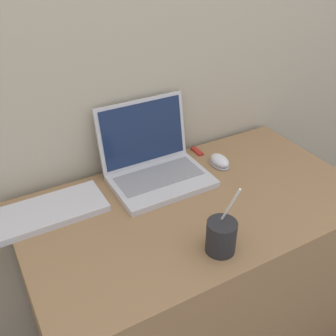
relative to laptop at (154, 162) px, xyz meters
name	(u,v)px	position (x,y,z in m)	size (l,w,h in m)	color
desk	(193,281)	(0.05, -0.19, -0.41)	(1.05, 0.59, 0.70)	#936D47
laptop	(154,162)	(0.00, 0.00, 0.00)	(0.31, 0.26, 0.24)	silver
drink_cup	(221,236)	(-0.01, -0.39, -0.01)	(0.08, 0.08, 0.21)	#232326
computer_mouse	(220,161)	(0.23, -0.05, -0.04)	(0.06, 0.09, 0.04)	#B2B2B7
external_keyboard	(27,218)	(-0.42, -0.02, -0.05)	(0.45, 0.15, 0.02)	silver
usb_stick	(197,151)	(0.21, 0.06, -0.05)	(0.02, 0.06, 0.01)	#B2261E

